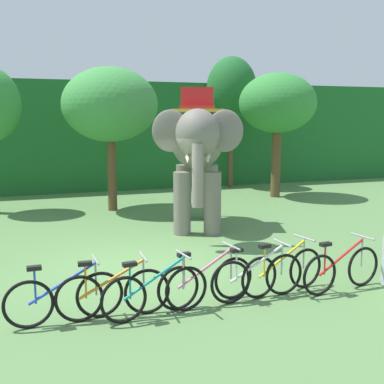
{
  "coord_description": "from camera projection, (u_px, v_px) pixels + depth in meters",
  "views": [
    {
      "loc": [
        -1.95,
        -8.88,
        2.95
      ],
      "look_at": [
        1.39,
        1.0,
        1.3
      ],
      "focal_mm": 44.14,
      "sensor_mm": 36.0,
      "label": 1
    }
  ],
  "objects": [
    {
      "name": "tree_left",
      "position": [
        231.0,
        91.0,
        19.51
      ],
      "size": [
        2.09,
        2.09,
        5.44
      ],
      "color": "brown",
      "rests_on": "ground"
    },
    {
      "name": "bike_teal",
      "position": [
        156.0,
        292.0,
        7.0
      ],
      "size": [
        1.7,
        0.52,
        0.92
      ],
      "color": "black",
      "rests_on": "ground"
    },
    {
      "name": "ground_plane",
      "position": [
        142.0,
        267.0,
        9.39
      ],
      "size": [
        80.0,
        80.0,
        0.0
      ],
      "primitive_type": "plane",
      "color": "#567F47"
    },
    {
      "name": "bike_yellow",
      "position": [
        283.0,
        271.0,
        7.96
      ],
      "size": [
        1.69,
        0.52,
        0.92
      ],
      "color": "black",
      "rests_on": "ground"
    },
    {
      "name": "tree_center_right",
      "position": [
        110.0,
        105.0,
        14.66
      ],
      "size": [
        2.97,
        2.97,
        4.5
      ],
      "color": "brown",
      "rests_on": "ground"
    },
    {
      "name": "bike_white",
      "position": [
        258.0,
        276.0,
        7.69
      ],
      "size": [
        1.71,
        0.52,
        0.92
      ],
      "color": "black",
      "rests_on": "ground"
    },
    {
      "name": "foliage_hedge",
      "position": [
        78.0,
        135.0,
        21.2
      ],
      "size": [
        36.0,
        6.0,
        4.38
      ],
      "primitive_type": "cube",
      "color": "#1E6028",
      "rests_on": "ground"
    },
    {
      "name": "elephant",
      "position": [
        197.0,
        147.0,
        12.28
      ],
      "size": [
        2.74,
        4.23,
        3.78
      ],
      "color": "slate",
      "rests_on": "ground"
    },
    {
      "name": "tree_right",
      "position": [
        278.0,
        104.0,
        17.21
      ],
      "size": [
        2.82,
        2.82,
        4.56
      ],
      "color": "brown",
      "rests_on": "ground"
    },
    {
      "name": "bike_pink",
      "position": [
        206.0,
        281.0,
        7.47
      ],
      "size": [
        1.7,
        0.52,
        0.92
      ],
      "color": "black",
      "rests_on": "ground"
    },
    {
      "name": "bike_blue",
      "position": [
        65.0,
        298.0,
        6.79
      ],
      "size": [
        1.71,
        0.52,
        0.92
      ],
      "color": "black",
      "rests_on": "ground"
    },
    {
      "name": "bike_orange",
      "position": [
        113.0,
        293.0,
        6.96
      ],
      "size": [
        1.71,
        0.52,
        0.92
      ],
      "color": "black",
      "rests_on": "ground"
    },
    {
      "name": "bike_red",
      "position": [
        342.0,
        269.0,
        8.06
      ],
      "size": [
        1.7,
        0.52,
        0.92
      ],
      "color": "black",
      "rests_on": "ground"
    }
  ]
}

